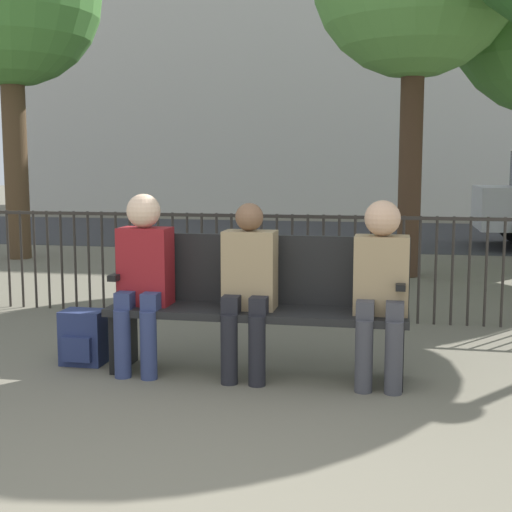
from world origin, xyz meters
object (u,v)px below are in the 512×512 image
object	(u,v)px
park_bench	(258,299)
seated_person_1	(248,282)
seated_person_2	(381,281)
seated_person_0	(143,272)
backpack	(84,338)

from	to	relation	value
park_bench	seated_person_1	bearing A→B (deg)	-106.66
seated_person_1	seated_person_2	distance (m)	0.85
park_bench	seated_person_0	size ratio (longest dim) A/B	1.65
seated_person_0	backpack	distance (m)	0.69
seated_person_0	backpack	xyz separation A→B (m)	(-0.48, 0.08, -0.49)
seated_person_0	seated_person_2	distance (m)	1.57
seated_person_1	backpack	xyz separation A→B (m)	(-1.20, 0.08, -0.45)
park_bench	seated_person_1	size ratio (longest dim) A/B	1.72
seated_person_1	park_bench	bearing A→B (deg)	73.34
seated_person_0	seated_person_1	distance (m)	0.72
seated_person_2	backpack	size ratio (longest dim) A/B	3.08
seated_person_2	park_bench	bearing A→B (deg)	170.70
seated_person_0	seated_person_1	bearing A→B (deg)	-0.26
park_bench	seated_person_2	size ratio (longest dim) A/B	1.69
seated_person_0	seated_person_1	xyz separation A→B (m)	(0.72, -0.00, -0.04)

